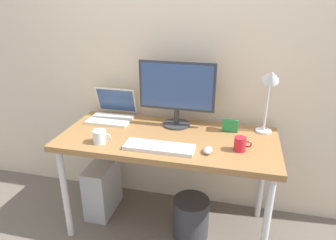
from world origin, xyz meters
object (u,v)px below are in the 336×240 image
(monitor, at_px, (177,90))
(mouse, at_px, (208,150))
(desk, at_px, (168,145))
(laptop, at_px, (113,111))
(keyboard, at_px, (159,147))
(coffee_mug, at_px, (240,144))
(wastebasket, at_px, (191,217))
(desk_lamp, at_px, (270,86))
(glass_cup, at_px, (100,137))
(computer_tower, at_px, (103,188))
(photo_frame, at_px, (230,126))

(monitor, relative_size, mouse, 6.04)
(desk, height_order, laptop, laptop)
(keyboard, bearing_deg, coffee_mug, 11.38)
(monitor, bearing_deg, wastebasket, -56.71)
(desk_lamp, distance_m, glass_cup, 1.15)
(coffee_mug, relative_size, computer_tower, 0.26)
(coffee_mug, height_order, wastebasket, coffee_mug)
(desk, bearing_deg, computer_tower, 174.43)
(photo_frame, bearing_deg, coffee_mug, -73.95)
(mouse, bearing_deg, monitor, 126.84)
(laptop, height_order, coffee_mug, laptop)
(glass_cup, bearing_deg, photo_frame, 24.57)
(laptop, height_order, glass_cup, laptop)
(wastebasket, bearing_deg, desk_lamp, 29.91)
(laptop, bearing_deg, desk, -23.99)
(photo_frame, distance_m, computer_tower, 1.13)
(monitor, bearing_deg, keyboard, -93.64)
(monitor, height_order, mouse, monitor)
(desk_lamp, xyz_separation_m, keyboard, (-0.64, -0.39, -0.33))
(mouse, bearing_deg, computer_tower, 165.28)
(monitor, distance_m, glass_cup, 0.62)
(desk_lamp, xyz_separation_m, photo_frame, (-0.23, -0.03, -0.29))
(monitor, relative_size, keyboard, 1.24)
(desk, bearing_deg, coffee_mug, -11.06)
(coffee_mug, bearing_deg, laptop, 162.15)
(keyboard, height_order, mouse, mouse)
(laptop, xyz_separation_m, wastebasket, (0.68, -0.28, -0.66))
(mouse, bearing_deg, desk, 150.01)
(desk_lamp, relative_size, wastebasket, 1.58)
(keyboard, xyz_separation_m, wastebasket, (0.19, 0.13, -0.61))
(photo_frame, relative_size, wastebasket, 0.37)
(glass_cup, bearing_deg, keyboard, 0.74)
(monitor, distance_m, wastebasket, 0.93)
(monitor, height_order, wastebasket, monitor)
(mouse, bearing_deg, coffee_mug, 21.50)
(desk, bearing_deg, laptop, 156.01)
(mouse, distance_m, computer_tower, 1.04)
(keyboard, xyz_separation_m, photo_frame, (0.41, 0.36, 0.04))
(keyboard, height_order, computer_tower, keyboard)
(computer_tower, bearing_deg, mouse, -14.72)
(monitor, xyz_separation_m, laptop, (-0.51, 0.02, -0.21))
(desk, relative_size, wastebasket, 4.89)
(computer_tower, bearing_deg, wastebasket, -8.61)
(desk_lamp, height_order, glass_cup, desk_lamp)
(desk_lamp, bearing_deg, monitor, -179.92)
(laptop, bearing_deg, keyboard, -40.38)
(desk_lamp, height_order, photo_frame, desk_lamp)
(desk, relative_size, photo_frame, 13.33)
(monitor, xyz_separation_m, computer_tower, (-0.57, -0.15, -0.81))
(laptop, bearing_deg, desk_lamp, -0.96)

